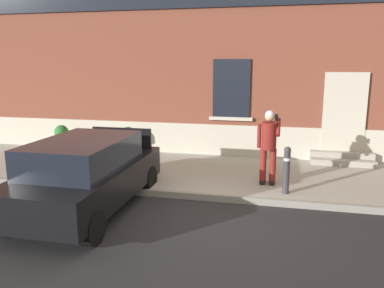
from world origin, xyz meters
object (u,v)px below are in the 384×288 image
(bollard_near_person, at_px, (287,168))
(planter_terracotta, at_px, (62,138))
(person_on_phone, at_px, (269,143))
(planter_charcoal, at_px, (128,140))
(hatchback_car_black, at_px, (87,173))

(bollard_near_person, bearing_deg, planter_terracotta, 159.76)
(person_on_phone, bearing_deg, planter_terracotta, 149.65)
(bollard_near_person, distance_m, planter_terracotta, 7.38)
(planter_terracotta, bearing_deg, planter_charcoal, 4.58)
(person_on_phone, bearing_deg, planter_charcoal, 140.03)
(person_on_phone, bearing_deg, bollard_near_person, -64.83)
(bollard_near_person, bearing_deg, planter_charcoal, 150.14)
(planter_charcoal, bearing_deg, planter_terracotta, -175.42)
(hatchback_car_black, relative_size, planter_charcoal, 4.73)
(bollard_near_person, relative_size, person_on_phone, 0.60)
(planter_terracotta, distance_m, planter_charcoal, 2.18)
(person_on_phone, relative_size, planter_charcoal, 2.04)
(bollard_near_person, relative_size, planter_terracotta, 1.22)
(hatchback_car_black, distance_m, planter_charcoal, 4.36)
(bollard_near_person, relative_size, planter_charcoal, 1.22)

